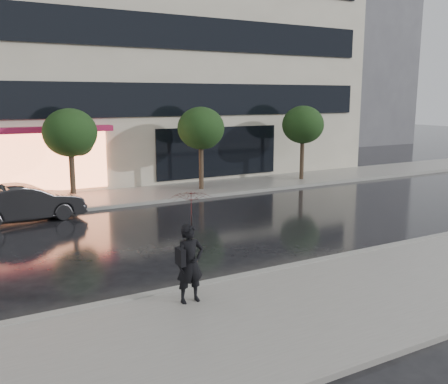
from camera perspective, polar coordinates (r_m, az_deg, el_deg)
ground at (r=14.01m, az=4.99°, el=-7.69°), size 120.00×120.00×0.00m
sidewalk_near at (r=11.63m, az=14.24°, el=-11.65°), size 60.00×4.50×0.12m
sidewalk_far at (r=22.92m, az=-9.59°, el=-0.34°), size 60.00×3.50×0.12m
curb_near at (r=13.23m, az=7.46°, el=-8.57°), size 60.00×0.25×0.14m
curb_far at (r=21.31m, az=-7.99°, el=-1.11°), size 60.00×0.25×0.14m
office_building at (r=30.23m, az=-15.44°, el=19.14°), size 30.00×12.76×18.00m
bg_building_right at (r=51.52m, az=11.73°, el=14.58°), size 12.00×12.00×16.00m
tree_mid_west at (r=21.53m, az=-17.05°, el=6.31°), size 2.20×2.20×3.99m
tree_mid_east at (r=23.55m, az=-2.56°, el=7.12°), size 2.20×2.20×3.99m
tree_far_east at (r=26.79m, az=9.07°, el=7.45°), size 2.20×2.20×3.99m
parked_car at (r=19.36m, az=-21.79°, el=-1.17°), size 4.21×1.78×1.35m
pedestrian_with_umbrella at (r=10.49m, az=-3.78°, el=-4.34°), size 0.97×0.99×2.41m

